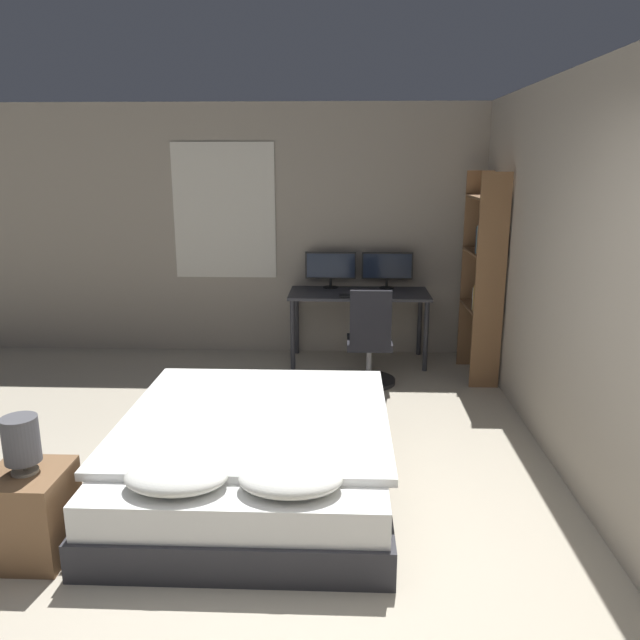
{
  "coord_description": "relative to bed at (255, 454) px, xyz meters",
  "views": [
    {
      "loc": [
        0.31,
        -2.49,
        2.1
      ],
      "look_at": [
        0.11,
        2.79,
        0.75
      ],
      "focal_mm": 35.0,
      "sensor_mm": 36.0,
      "label": 1
    }
  ],
  "objects": [
    {
      "name": "bed",
      "position": [
        0.0,
        0.0,
        0.0
      ],
      "size": [
        1.74,
        2.08,
        0.55
      ],
      "color": "#2D2D33",
      "rests_on": "ground_plane"
    },
    {
      "name": "wall_back",
      "position": [
        0.24,
        3.09,
        1.11
      ],
      "size": [
        12.0,
        0.08,
        2.7
      ],
      "color": "#9E9384",
      "rests_on": "ground_plane"
    },
    {
      "name": "monitor_left",
      "position": [
        0.43,
        2.92,
        0.75
      ],
      "size": [
        0.55,
        0.16,
        0.39
      ],
      "color": "black",
      "rests_on": "desk"
    },
    {
      "name": "office_chair",
      "position": [
        0.82,
        1.98,
        0.13
      ],
      "size": [
        0.52,
        0.52,
        0.96
      ],
      "color": "black",
      "rests_on": "ground_plane"
    },
    {
      "name": "desk",
      "position": [
        0.73,
        2.7,
        0.43
      ],
      "size": [
        1.46,
        0.65,
        0.76
      ],
      "color": "#38383D",
      "rests_on": "ground_plane"
    },
    {
      "name": "bookshelf",
      "position": [
        1.91,
        2.23,
        0.86
      ],
      "size": [
        0.27,
        0.71,
        2.01
      ],
      "color": "brown",
      "rests_on": "ground_plane"
    },
    {
      "name": "monitor_right",
      "position": [
        1.04,
        2.92,
        0.75
      ],
      "size": [
        0.55,
        0.16,
        0.39
      ],
      "color": "black",
      "rests_on": "desk"
    },
    {
      "name": "ground_plane",
      "position": [
        0.26,
        -1.23,
        -0.24
      ],
      "size": [
        20.0,
        20.0,
        0.0
      ],
      "primitive_type": "plane",
      "color": "#B2A893"
    },
    {
      "name": "computer_mouse",
      "position": [
        1.03,
        2.47,
        0.54
      ],
      "size": [
        0.07,
        0.05,
        0.04
      ],
      "color": "black",
      "rests_on": "desk"
    },
    {
      "name": "keyboard",
      "position": [
        0.73,
        2.47,
        0.53
      ],
      "size": [
        0.42,
        0.13,
        0.02
      ],
      "color": "black",
      "rests_on": "desk"
    },
    {
      "name": "nightstand",
      "position": [
        -1.11,
        -0.78,
        0.01
      ],
      "size": [
        0.4,
        0.42,
        0.5
      ],
      "color": "brown",
      "rests_on": "ground_plane"
    },
    {
      "name": "bedside_lamp",
      "position": [
        -1.11,
        -0.78,
        0.44
      ],
      "size": [
        0.19,
        0.19,
        0.31
      ],
      "color": "gray",
      "rests_on": "nightstand"
    },
    {
      "name": "wall_side_right",
      "position": [
        2.1,
        0.27,
        1.11
      ],
      "size": [
        0.06,
        12.0,
        2.7
      ],
      "color": "#9E9384",
      "rests_on": "ground_plane"
    }
  ]
}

